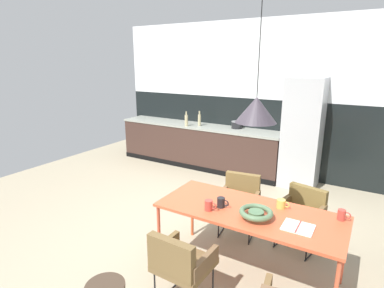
{
  "coord_description": "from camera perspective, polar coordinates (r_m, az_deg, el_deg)",
  "views": [
    {
      "loc": [
        1.83,
        -2.92,
        2.22
      ],
      "look_at": [
        -0.44,
        0.87,
        1.02
      ],
      "focal_mm": 28.84,
      "sensor_mm": 36.0,
      "label": 1
    }
  ],
  "objects": [
    {
      "name": "kitchen_counter",
      "position": [
        6.66,
        1.07,
        -0.26
      ],
      "size": [
        3.63,
        0.63,
        0.9
      ],
      "color": "#3C2822",
      "rests_on": "ground"
    },
    {
      "name": "mug_wide_latte",
      "position": [
        3.36,
        16.19,
        -10.58
      ],
      "size": [
        0.13,
        0.09,
        0.09
      ],
      "color": "gold",
      "rests_on": "dining_table"
    },
    {
      "name": "ground_plane",
      "position": [
        4.1,
        -0.99,
        -17.65
      ],
      "size": [
        8.63,
        8.63,
        0.0
      ],
      "primitive_type": "plane",
      "color": "tan"
    },
    {
      "name": "refrigerator_column",
      "position": [
        5.8,
        19.74,
        1.86
      ],
      "size": [
        0.63,
        0.6,
        1.95
      ],
      "primitive_type": "cube",
      "color": "#ADAFB2",
      "rests_on": "ground"
    },
    {
      "name": "mug_glass_clear",
      "position": [
        3.33,
        25.99,
        -11.71
      ],
      "size": [
        0.12,
        0.07,
        0.1
      ],
      "color": "#B23D33",
      "rests_on": "dining_table"
    },
    {
      "name": "armchair_by_stool",
      "position": [
        4.15,
        8.87,
        -9.56
      ],
      "size": [
        0.54,
        0.53,
        0.78
      ],
      "rotation": [
        0.0,
        0.0,
        3.28
      ],
      "color": "brown",
      "rests_on": "ground"
    },
    {
      "name": "armchair_far_side",
      "position": [
        2.93,
        -2.34,
        -20.72
      ],
      "size": [
        0.5,
        0.48,
        0.77
      ],
      "rotation": [
        0.0,
        0.0,
        -0.03
      ],
      "color": "brown",
      "rests_on": "ground"
    },
    {
      "name": "bottle_wine_green",
      "position": [
        6.44,
        1.38,
        4.53
      ],
      "size": [
        0.06,
        0.06,
        0.31
      ],
      "color": "tan",
      "rests_on": "kitchen_counter"
    },
    {
      "name": "back_wall_panel_upper",
      "position": [
        6.2,
        14.34,
        14.92
      ],
      "size": [
        6.64,
        0.12,
        1.5
      ],
      "primitive_type": "cube",
      "color": "silver",
      "rests_on": "back_wall_splashback_dark"
    },
    {
      "name": "mug_dark_espresso",
      "position": [
        3.25,
        5.44,
        -10.72
      ],
      "size": [
        0.13,
        0.08,
        0.11
      ],
      "color": "black",
      "rests_on": "dining_table"
    },
    {
      "name": "armchair_near_window",
      "position": [
        4.04,
        19.73,
        -11.33
      ],
      "size": [
        0.57,
        0.56,
        0.73
      ],
      "rotation": [
        0.0,
        0.0,
        2.93
      ],
      "color": "brown",
      "rests_on": "ground"
    },
    {
      "name": "fruit_bowl",
      "position": [
        3.09,
        11.76,
        -12.37
      ],
      "size": [
        0.33,
        0.33,
        0.09
      ],
      "color": "#4C704C",
      "rests_on": "dining_table"
    },
    {
      "name": "mug_white_ceramic",
      "position": [
        3.19,
        3.16,
        -11.25
      ],
      "size": [
        0.13,
        0.08,
        0.11
      ],
      "color": "#B23D33",
      "rests_on": "dining_table"
    },
    {
      "name": "dining_table",
      "position": [
        3.28,
        10.48,
        -12.61
      ],
      "size": [
        1.86,
        0.79,
        0.75
      ],
      "color": "#D45633",
      "rests_on": "ground"
    },
    {
      "name": "back_wall_splashback_dark",
      "position": [
        6.37,
        13.47,
        1.37
      ],
      "size": [
        6.64,
        0.12,
        1.5
      ],
      "primitive_type": "cube",
      "color": "black",
      "rests_on": "ground"
    },
    {
      "name": "bottle_oil_tall",
      "position": [
        6.42,
        -1.06,
        4.43
      ],
      "size": [
        0.07,
        0.07,
        0.31
      ],
      "color": "tan",
      "rests_on": "kitchen_counter"
    },
    {
      "name": "open_book",
      "position": [
        3.06,
        19.03,
        -14.35
      ],
      "size": [
        0.27,
        0.24,
        0.02
      ],
      "color": "white",
      "rests_on": "dining_table"
    },
    {
      "name": "cooking_pot",
      "position": [
        6.27,
        8.27,
        3.54
      ],
      "size": [
        0.22,
        0.22,
        0.17
      ],
      "color": "black",
      "rests_on": "kitchen_counter"
    },
    {
      "name": "pendant_lamp_over_table_near",
      "position": [
        2.99,
        11.79,
        6.24
      ],
      "size": [
        0.39,
        0.39,
        1.29
      ],
      "color": "black"
    }
  ]
}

